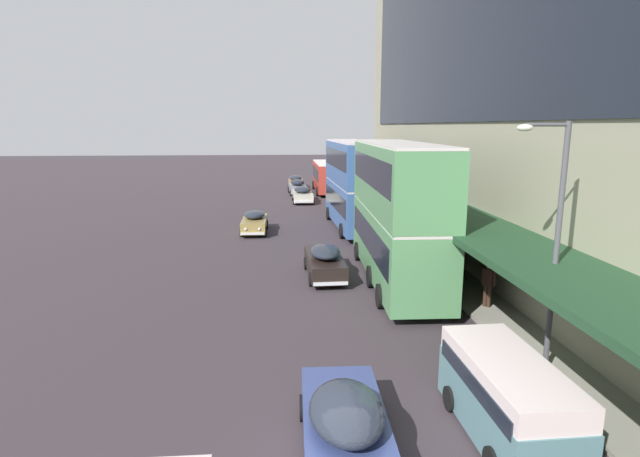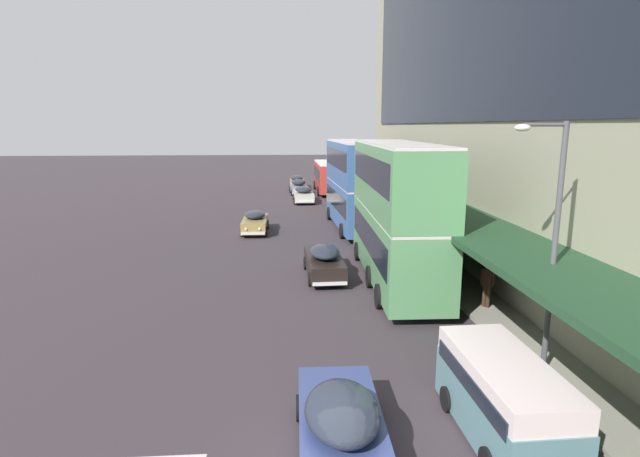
{
  "view_description": "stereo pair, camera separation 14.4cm",
  "coord_description": "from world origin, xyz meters",
  "views": [
    {
      "loc": [
        -1.19,
        -9.11,
        7.22
      ],
      "look_at": [
        1.01,
        18.94,
        1.43
      ],
      "focal_mm": 28.0,
      "sensor_mm": 36.0,
      "label": 1
    },
    {
      "loc": [
        -1.05,
        -9.12,
        7.22
      ],
      "look_at": [
        1.01,
        18.94,
        1.43
      ],
      "focal_mm": 28.0,
      "sensor_mm": 36.0,
      "label": 2
    }
  ],
  "objects": [
    {
      "name": "transit_bus_kerbside_front",
      "position": [
        4.12,
        13.25,
        3.49
      ],
      "size": [
        3.07,
        11.46,
        6.49
      ],
      "color": "#528E58",
      "rests_on": "ground"
    },
    {
      "name": "transit_bus_kerbside_rear",
      "position": [
        3.8,
        45.51,
        1.91
      ],
      "size": [
        2.67,
        9.28,
        3.34
      ],
      "color": "#AC3329",
      "rests_on": "ground"
    },
    {
      "name": "transit_bus_kerbside_far",
      "position": [
        3.83,
        25.77,
        3.35
      ],
      "size": [
        2.98,
        10.45,
        6.21
      ],
      "color": "#385D99",
      "rests_on": "ground"
    },
    {
      "name": "sedan_trailing_mid",
      "position": [
        0.86,
        38.56,
        0.77
      ],
      "size": [
        2.0,
        4.78,
        1.57
      ],
      "color": "beige",
      "rests_on": "ground"
    },
    {
      "name": "sedan_oncoming_rear",
      "position": [
        0.14,
        0.64,
        0.77
      ],
      "size": [
        2.08,
        4.94,
        1.57
      ],
      "color": "navy",
      "rests_on": "ground"
    },
    {
      "name": "sedan_second_mid",
      "position": [
        0.57,
        44.49,
        0.79
      ],
      "size": [
        1.98,
        4.36,
        1.61
      ],
      "color": "gray",
      "rests_on": "ground"
    },
    {
      "name": "sedan_lead_near",
      "position": [
        -3.06,
        24.85,
        0.74
      ],
      "size": [
        1.8,
        4.26,
        1.48
      ],
      "color": "olive",
      "rests_on": "ground"
    },
    {
      "name": "sedan_second_near",
      "position": [
        0.55,
        49.85,
        0.75
      ],
      "size": [
        1.93,
        4.56,
        1.53
      ],
      "color": "#A27241",
      "rests_on": "ground"
    },
    {
      "name": "sedan_oncoming_front",
      "position": [
        0.86,
        14.15,
        0.79
      ],
      "size": [
        1.88,
        4.73,
        1.61
      ],
      "color": "black",
      "rests_on": "ground"
    },
    {
      "name": "vw_van",
      "position": [
        3.97,
        1.2,
        1.1
      ],
      "size": [
        1.98,
        4.59,
        1.96
      ],
      "color": "slate",
      "rests_on": "ground"
    },
    {
      "name": "pedestrian_at_kerb",
      "position": [
        6.92,
        9.2,
        1.18
      ],
      "size": [
        0.44,
        0.5,
        1.86
      ],
      "color": "#342218",
      "rests_on": "sidewalk_kerb"
    },
    {
      "name": "street_lamp",
      "position": [
        6.33,
        3.91,
        4.32
      ],
      "size": [
        1.5,
        0.28,
        7.2
      ],
      "color": "#4C4C51",
      "rests_on": "sidewalk_kerb"
    },
    {
      "name": "fire_hydrant",
      "position": [
        6.63,
        14.31,
        0.49
      ],
      "size": [
        0.2,
        0.4,
        0.7
      ],
      "color": "red",
      "rests_on": "sidewalk_kerb"
    }
  ]
}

